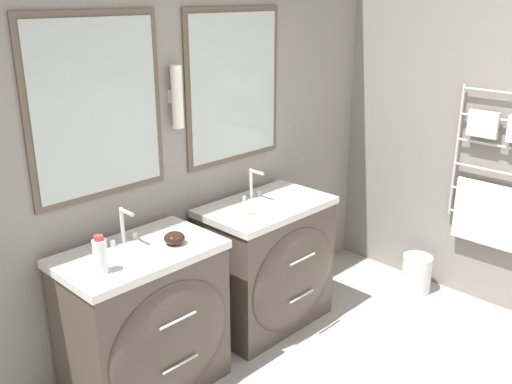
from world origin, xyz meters
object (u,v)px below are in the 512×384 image
object	(u,v)px
vanity_right	(270,264)
toiletry_bottle	(100,255)
waste_bin	(417,273)
vanity_left	(147,322)
amenity_bowl	(174,238)

from	to	relation	value
vanity_right	toiletry_bottle	distance (m)	1.37
toiletry_bottle	waste_bin	distance (m)	2.57
waste_bin	vanity_right	bearing A→B (deg)	156.07
vanity_right	vanity_left	bearing A→B (deg)	180.00
toiletry_bottle	waste_bin	xyz separation A→B (m)	(2.39, -0.44, -0.82)
vanity_left	vanity_right	size ratio (longest dim) A/B	1.00
vanity_right	waste_bin	distance (m)	1.26
vanity_right	toiletry_bottle	bearing A→B (deg)	-177.57
amenity_bowl	waste_bin	distance (m)	2.13
toiletry_bottle	vanity_left	bearing A→B (deg)	11.10
toiletry_bottle	waste_bin	bearing A→B (deg)	-10.51
toiletry_bottle	amenity_bowl	xyz separation A→B (m)	(0.46, 0.01, -0.06)
vanity_left	waste_bin	distance (m)	2.19
vanity_right	amenity_bowl	distance (m)	0.93
vanity_left	vanity_right	bearing A→B (deg)	0.00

